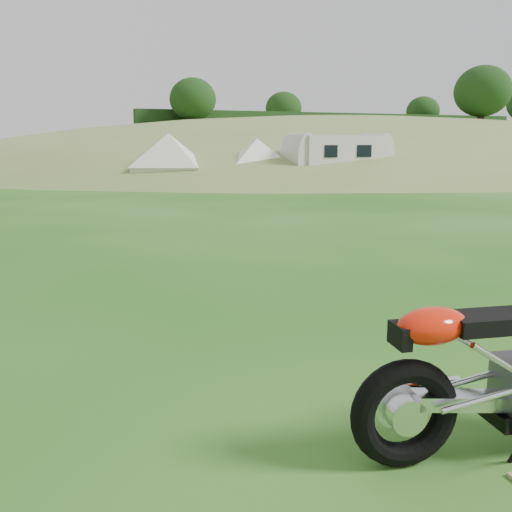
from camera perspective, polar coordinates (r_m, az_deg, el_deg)
name	(u,v)px	position (r m, az deg, el deg)	size (l,w,h in m)	color
ground	(278,357)	(5.20, 2.26, -10.06)	(120.00, 120.00, 0.00)	#195011
hillside	(341,163)	(51.49, 8.53, 9.16)	(80.00, 64.00, 8.00)	olive
hedgerow	(341,163)	(51.49, 8.53, 9.16)	(36.00, 1.20, 8.60)	black
tent_mid	(169,158)	(25.20, -8.68, 9.67)	(2.76, 2.76, 2.39)	silver
tent_right	(257,159)	(25.31, 0.10, 9.63)	(2.58, 2.58, 2.24)	white
caravan	(337,160)	(25.42, 8.15, 9.48)	(4.69, 2.10, 2.20)	beige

